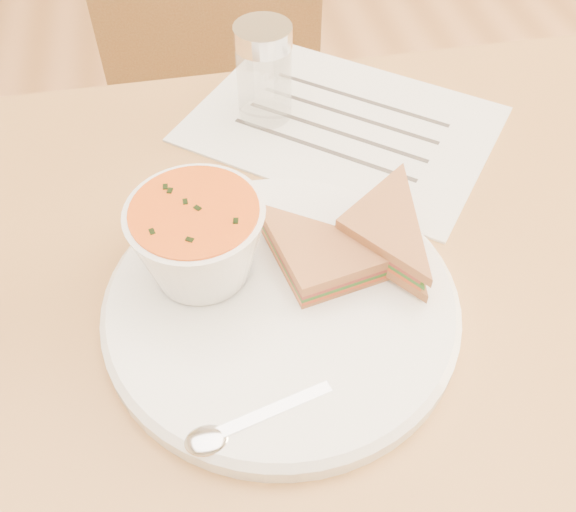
{
  "coord_description": "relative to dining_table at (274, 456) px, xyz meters",
  "views": [
    {
      "loc": [
        -0.05,
        -0.36,
        1.22
      ],
      "look_at": [
        0.02,
        -0.01,
        0.8
      ],
      "focal_mm": 40.0,
      "sensor_mm": 36.0,
      "label": 1
    }
  ],
  "objects": [
    {
      "name": "condiment_shaker",
      "position": [
        0.04,
        0.25,
        0.43
      ],
      "size": [
        0.07,
        0.07,
        0.11
      ],
      "primitive_type": null,
      "rotation": [
        0.0,
        0.0,
        -0.16
      ],
      "color": "silver",
      "rests_on": "dining_table"
    },
    {
      "name": "dining_table",
      "position": [
        0.0,
        0.0,
        0.0
      ],
      "size": [
        1.0,
        0.7,
        0.75
      ],
      "primitive_type": null,
      "color": "olive",
      "rests_on": "floor"
    },
    {
      "name": "soup_bowl",
      "position": [
        -0.05,
        0.01,
        0.43
      ],
      "size": [
        0.14,
        0.14,
        0.08
      ],
      "primitive_type": null,
      "rotation": [
        0.0,
        0.0,
        0.18
      ],
      "color": "white",
      "rests_on": "plate"
    },
    {
      "name": "paper_menu",
      "position": [
        0.13,
        0.22,
        0.38
      ],
      "size": [
        0.41,
        0.4,
        0.0
      ],
      "primitive_type": null,
      "rotation": [
        0.0,
        0.0,
        -0.68
      ],
      "color": "white",
      "rests_on": "dining_table"
    },
    {
      "name": "spoon",
      "position": [
        -0.02,
        -0.14,
        0.4
      ],
      "size": [
        0.17,
        0.08,
        0.01
      ],
      "primitive_type": null,
      "rotation": [
        0.0,
        0.0,
        0.26
      ],
      "color": "silver",
      "rests_on": "plate"
    },
    {
      "name": "plate",
      "position": [
        0.01,
        -0.03,
        0.38
      ],
      "size": [
        0.32,
        0.32,
        0.02
      ],
      "primitive_type": null,
      "rotation": [
        0.0,
        0.0,
        0.04
      ],
      "color": "white",
      "rests_on": "dining_table"
    },
    {
      "name": "sandwich_half_a",
      "position": [
        0.02,
        -0.05,
        0.41
      ],
      "size": [
        0.13,
        0.13,
        0.03
      ],
      "primitive_type": null,
      "rotation": [
        0.0,
        0.0,
        0.2
      ],
      "color": "#B5713F",
      "rests_on": "plate"
    },
    {
      "name": "chair_far",
      "position": [
        -0.02,
        0.51,
        0.07
      ],
      "size": [
        0.45,
        0.45,
        0.89
      ],
      "primitive_type": null,
      "rotation": [
        0.0,
        0.0,
        2.99
      ],
      "color": "brown",
      "rests_on": "floor"
    },
    {
      "name": "sandwich_half_b",
      "position": [
        0.07,
        0.02,
        0.42
      ],
      "size": [
        0.14,
        0.14,
        0.03
      ],
      "primitive_type": null,
      "rotation": [
        0.0,
        0.0,
        -0.93
      ],
      "color": "#B5713F",
      "rests_on": "plate"
    }
  ]
}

